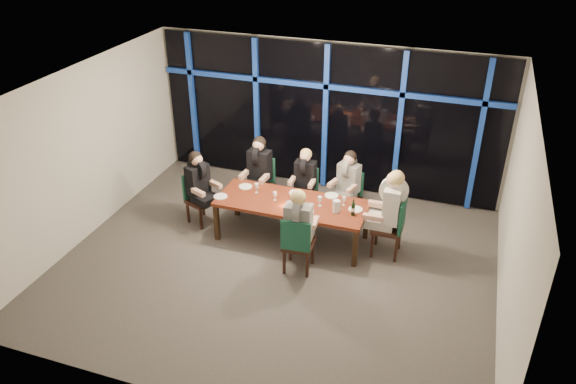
# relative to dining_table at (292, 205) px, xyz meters

# --- Properties ---
(room) EXTENTS (7.04, 7.00, 3.02)m
(room) POSITION_rel_dining_table_xyz_m (0.00, -0.80, 1.34)
(room) COLOR #544E4A
(room) RESTS_ON ground
(window_wall) EXTENTS (6.86, 0.43, 2.94)m
(window_wall) POSITION_rel_dining_table_xyz_m (0.01, 2.13, 0.87)
(window_wall) COLOR black
(window_wall) RESTS_ON ground
(dining_table) EXTENTS (2.60, 1.00, 0.75)m
(dining_table) POSITION_rel_dining_table_xyz_m (0.00, 0.00, 0.00)
(dining_table) COLOR maroon
(dining_table) RESTS_ON ground
(chair_far_left) EXTENTS (0.50, 0.50, 1.01)m
(chair_far_left) POSITION_rel_dining_table_xyz_m (-0.91, 0.89, -0.12)
(chair_far_left) COLOR black
(chair_far_left) RESTS_ON ground
(chair_far_mid) EXTENTS (0.43, 0.43, 0.92)m
(chair_far_mid) POSITION_rel_dining_table_xyz_m (-0.04, 0.95, -0.17)
(chair_far_mid) COLOR black
(chair_far_mid) RESTS_ON ground
(chair_far_right) EXTENTS (0.54, 0.54, 0.94)m
(chair_far_right) POSITION_rel_dining_table_xyz_m (0.78, 1.04, -0.16)
(chair_far_right) COLOR black
(chair_far_right) RESTS_ON ground
(chair_end_left) EXTENTS (0.59, 0.59, 0.97)m
(chair_end_left) POSITION_rel_dining_table_xyz_m (-1.83, 0.02, -0.14)
(chair_end_left) COLOR black
(chair_end_left) RESTS_ON ground
(chair_end_right) EXTENTS (0.50, 0.50, 1.08)m
(chair_end_right) POSITION_rel_dining_table_xyz_m (1.76, 0.10, -0.08)
(chair_end_right) COLOR black
(chair_end_right) RESTS_ON ground
(chair_near_mid) EXTENTS (0.51, 0.51, 1.02)m
(chair_near_mid) POSITION_rel_dining_table_xyz_m (0.39, -0.90, -0.11)
(chair_near_mid) COLOR black
(chair_near_mid) RESTS_ON ground
(diner_far_left) EXTENTS (0.52, 0.65, 0.99)m
(diner_far_left) POSITION_rel_dining_table_xyz_m (-0.92, 0.81, 0.29)
(diner_far_left) COLOR black
(diner_far_left) RESTS_ON ground
(diner_far_mid) EXTENTS (0.46, 0.57, 0.89)m
(diner_far_mid) POSITION_rel_dining_table_xyz_m (-0.04, 0.87, 0.20)
(diner_far_mid) COLOR black
(diner_far_mid) RESTS_ON ground
(diner_far_right) EXTENTS (0.55, 0.64, 0.92)m
(diner_far_right) POSITION_rel_dining_table_xyz_m (0.75, 0.96, 0.22)
(diner_far_right) COLOR black
(diner_far_right) RESTS_ON ground
(diner_end_left) EXTENTS (0.67, 0.61, 0.95)m
(diner_end_left) POSITION_rel_dining_table_xyz_m (-1.75, -0.01, 0.25)
(diner_end_left) COLOR black
(diner_end_left) RESTS_ON ground
(diner_end_right) EXTENTS (0.67, 0.53, 1.05)m
(diner_end_right) POSITION_rel_dining_table_xyz_m (1.66, 0.10, 0.35)
(diner_end_right) COLOR silver
(diner_end_right) RESTS_ON ground
(diner_near_mid) EXTENTS (0.53, 0.65, 1.00)m
(diner_near_mid) POSITION_rel_dining_table_xyz_m (0.39, -0.81, 0.29)
(diner_near_mid) COLOR black
(diner_near_mid) RESTS_ON ground
(plate_far_left) EXTENTS (0.24, 0.24, 0.01)m
(plate_far_left) POSITION_rel_dining_table_xyz_m (-0.96, 0.24, 0.08)
(plate_far_left) COLOR white
(plate_far_left) RESTS_ON dining_table
(plate_far_mid) EXTENTS (0.24, 0.24, 0.01)m
(plate_far_mid) POSITION_rel_dining_table_xyz_m (-0.03, 0.31, 0.08)
(plate_far_mid) COLOR white
(plate_far_mid) RESTS_ON dining_table
(plate_far_right) EXTENTS (0.24, 0.24, 0.01)m
(plate_far_right) POSITION_rel_dining_table_xyz_m (0.59, 0.42, 0.08)
(plate_far_right) COLOR white
(plate_far_right) RESTS_ON dining_table
(plate_end_left) EXTENTS (0.24, 0.24, 0.01)m
(plate_end_left) POSITION_rel_dining_table_xyz_m (-1.24, -0.23, 0.08)
(plate_end_left) COLOR white
(plate_end_left) RESTS_ON dining_table
(plate_end_right) EXTENTS (0.24, 0.24, 0.01)m
(plate_end_right) POSITION_rel_dining_table_xyz_m (1.10, 0.10, 0.08)
(plate_end_right) COLOR white
(plate_end_right) RESTS_ON dining_table
(plate_near_mid) EXTENTS (0.24, 0.24, 0.01)m
(plate_near_mid) POSITION_rel_dining_table_xyz_m (0.35, -0.25, 0.08)
(plate_near_mid) COLOR white
(plate_near_mid) RESTS_ON dining_table
(wine_bottle) EXTENTS (0.07, 0.07, 0.29)m
(wine_bottle) POSITION_rel_dining_table_xyz_m (1.09, -0.08, 0.18)
(wine_bottle) COLOR black
(wine_bottle) RESTS_ON dining_table
(water_pitcher) EXTENTS (0.14, 0.12, 0.22)m
(water_pitcher) POSITION_rel_dining_table_xyz_m (0.81, -0.08, 0.18)
(water_pitcher) COLOR silver
(water_pitcher) RESTS_ON dining_table
(tea_light) EXTENTS (0.05, 0.05, 0.03)m
(tea_light) POSITION_rel_dining_table_xyz_m (-0.04, -0.16, 0.08)
(tea_light) COLOR #F4A049
(tea_light) RESTS_ON dining_table
(wine_glass_a) EXTENTS (0.06, 0.06, 0.16)m
(wine_glass_a) POSITION_rel_dining_table_xyz_m (-0.30, -0.03, 0.19)
(wine_glass_a) COLOR silver
(wine_glass_a) RESTS_ON dining_table
(wine_glass_b) EXTENTS (0.07, 0.07, 0.19)m
(wine_glass_b) POSITION_rel_dining_table_xyz_m (0.01, 0.07, 0.21)
(wine_glass_b) COLOR silver
(wine_glass_b) RESTS_ON dining_table
(wine_glass_c) EXTENTS (0.07, 0.07, 0.18)m
(wine_glass_c) POSITION_rel_dining_table_xyz_m (0.49, 0.03, 0.20)
(wine_glass_c) COLOR white
(wine_glass_c) RESTS_ON dining_table
(wine_glass_d) EXTENTS (0.07, 0.07, 0.18)m
(wine_glass_d) POSITION_rel_dining_table_xyz_m (-0.69, 0.12, 0.20)
(wine_glass_d) COLOR silver
(wine_glass_d) RESTS_ON dining_table
(wine_glass_e) EXTENTS (0.06, 0.06, 0.16)m
(wine_glass_e) POSITION_rel_dining_table_xyz_m (0.87, 0.18, 0.18)
(wine_glass_e) COLOR silver
(wine_glass_e) RESTS_ON dining_table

